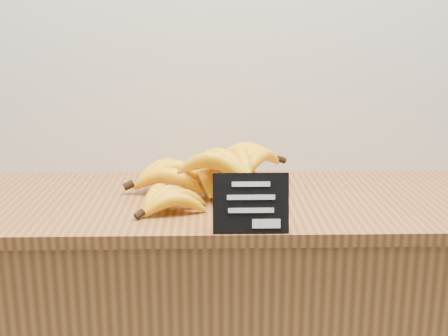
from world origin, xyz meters
TOP-DOWN VIEW (x-y plane):
  - counter_top at (-0.19, 2.75)m, footprint 1.43×0.54m
  - chalkboard_sign at (-0.14, 2.50)m, footprint 0.16×0.03m
  - banana_pile at (-0.23, 2.77)m, footprint 0.43×0.36m

SIDE VIEW (x-z plane):
  - counter_top at x=-0.19m, z-range 0.90..0.93m
  - banana_pile at x=-0.23m, z-range 0.92..1.05m
  - chalkboard_sign at x=-0.14m, z-range 0.93..1.06m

